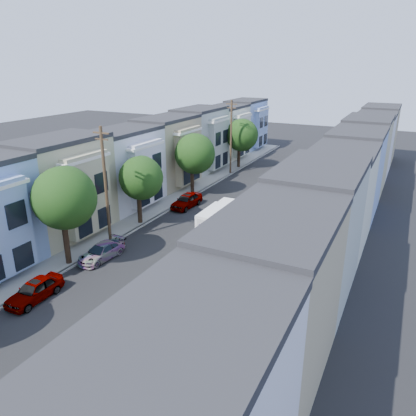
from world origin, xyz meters
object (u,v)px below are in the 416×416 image
(tree_b, at_px, (64,198))
(lead_sedan, at_px, (247,207))
(tree_c, at_px, (140,178))
(parked_right_c, at_px, (283,207))
(parked_left_d, at_px, (187,201))
(parked_left_b, at_px, (35,290))
(utility_pole_far, at_px, (231,137))
(tree_e, at_px, (241,135))
(utility_pole_near, at_px, (106,186))
(parked_right_a, at_px, (157,336))
(parked_right_b, at_px, (199,291))
(parked_right_d, at_px, (308,179))
(tree_d, at_px, (194,154))
(fedex_truck, at_px, (222,221))
(tree_far_r, at_px, (331,152))
(parked_left_c, at_px, (102,252))

(tree_b, xyz_separation_m, lead_sedan, (7.95, 16.72, -4.77))
(tree_c, bearing_deg, parked_right_c, 39.72)
(lead_sedan, distance_m, parked_left_d, 6.63)
(parked_left_b, bearing_deg, tree_c, 93.95)
(utility_pole_far, bearing_deg, tree_e, 90.03)
(utility_pole_near, bearing_deg, tree_b, -90.03)
(parked_right_a, distance_m, parked_right_b, 5.04)
(parked_right_a, bearing_deg, parked_left_d, 118.22)
(parked_left_b, xyz_separation_m, parked_right_a, (9.80, -0.24, -0.08))
(tree_e, distance_m, parked_right_c, 19.65)
(utility_pole_near, bearing_deg, parked_right_a, -40.62)
(tree_e, height_order, parked_left_b, tree_e)
(lead_sedan, height_order, parked_right_d, parked_right_d)
(parked_right_b, xyz_separation_m, parked_right_c, (0.00, 18.70, -0.10))
(tree_e, xyz_separation_m, utility_pole_far, (0.00, -3.71, 0.26))
(tree_b, bearing_deg, tree_d, 90.00)
(tree_b, xyz_separation_m, parked_left_b, (1.40, -4.73, -4.81))
(tree_c, distance_m, parked_right_d, 23.68)
(tree_c, distance_m, fedex_truck, 8.77)
(tree_e, xyz_separation_m, parked_left_b, (1.40, -39.07, -4.19))
(parked_right_a, distance_m, parked_right_c, 23.74)
(fedex_truck, xyz_separation_m, parked_right_d, (2.99, 19.94, -0.89))
(tree_far_r, distance_m, utility_pole_near, 31.16)
(tree_c, bearing_deg, lead_sedan, 42.40)
(tree_d, bearing_deg, tree_b, -90.00)
(parked_left_b, height_order, parked_left_d, parked_left_d)
(parked_right_d, bearing_deg, lead_sedan, -105.89)
(parked_left_c, bearing_deg, utility_pole_far, 96.74)
(tree_c, xyz_separation_m, lead_sedan, (7.95, 7.26, -3.91))
(tree_d, bearing_deg, parked_left_d, -72.31)
(utility_pole_near, relative_size, parked_left_d, 2.14)
(tree_d, xyz_separation_m, fedex_truck, (8.21, -10.03, -3.27))
(tree_e, bearing_deg, parked_right_b, -71.90)
(tree_b, height_order, parked_left_b, tree_b)
(parked_left_c, bearing_deg, tree_b, -122.78)
(tree_e, relative_size, tree_far_r, 1.33)
(fedex_truck, distance_m, lead_sedan, 6.77)
(parked_right_b, bearing_deg, parked_left_b, -159.79)
(tree_d, height_order, utility_pole_far, utility_pole_far)
(lead_sedan, relative_size, parked_right_c, 1.02)
(utility_pole_near, bearing_deg, parked_left_c, -63.06)
(utility_pole_near, xyz_separation_m, parked_right_d, (11.20, 25.32, -4.40))
(tree_c, xyz_separation_m, parked_right_c, (11.20, 9.31, -4.03))
(parked_left_d, distance_m, parked_right_c, 10.29)
(lead_sedan, bearing_deg, fedex_truck, -86.39)
(tree_c, bearing_deg, fedex_truck, 3.84)
(fedex_truck, bearing_deg, utility_pole_near, -147.92)
(utility_pole_near, height_order, lead_sedan, utility_pole_near)
(parked_right_b, bearing_deg, parked_left_d, 116.30)
(tree_b, height_order, parked_right_d, tree_b)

